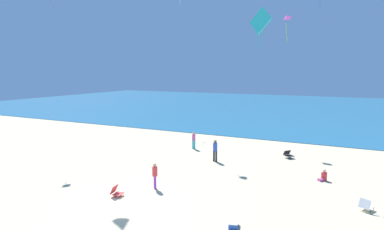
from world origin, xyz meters
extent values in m
plane|color=#C6B58C|center=(0.00, 10.00, 0.00)|extent=(120.00, 120.00, 0.00)
cube|color=#236084|center=(0.00, 48.47, 0.03)|extent=(120.00, 60.00, 0.05)
cube|color=#D13D3D|center=(-1.21, 0.92, 0.15)|extent=(0.52, 0.59, 0.03)
cube|color=#D13D3D|center=(-1.45, 0.88, 0.37)|extent=(0.31, 0.56, 0.45)
cylinder|color=#B7B7BC|center=(-1.11, 1.20, 0.08)|extent=(0.02, 0.02, 0.15)
cylinder|color=#B7B7BC|center=(-1.04, 0.67, 0.08)|extent=(0.02, 0.02, 0.15)
cube|color=black|center=(5.56, 12.72, 0.20)|extent=(0.80, 0.81, 0.03)
cube|color=black|center=(5.33, 12.92, 0.38)|extent=(0.54, 0.57, 0.37)
cylinder|color=#B7B7BC|center=(5.88, 12.83, 0.10)|extent=(0.02, 0.02, 0.20)
cylinder|color=#B7B7BC|center=(5.50, 12.39, 0.10)|extent=(0.02, 0.02, 0.20)
cube|color=white|center=(10.50, 4.78, 0.17)|extent=(0.66, 0.65, 0.03)
cube|color=white|center=(10.39, 4.55, 0.38)|extent=(0.54, 0.41, 0.43)
cylinder|color=#B7B7BC|center=(10.33, 5.02, 0.09)|extent=(0.02, 0.02, 0.17)
cylinder|color=#B7B7BC|center=(10.79, 4.80, 0.09)|extent=(0.02, 0.02, 0.17)
cube|color=#2D56B7|center=(5.35, 0.38, 0.10)|extent=(0.51, 0.64, 0.20)
cube|color=white|center=(5.35, 0.38, 0.22)|extent=(0.53, 0.66, 0.04)
cylinder|color=black|center=(0.89, 9.47, 0.40)|extent=(0.14, 0.14, 0.79)
cylinder|color=black|center=(0.72, 9.46, 0.40)|extent=(0.14, 0.14, 0.79)
cylinder|color=blue|center=(0.81, 9.47, 1.09)|extent=(0.32, 0.32, 0.59)
sphere|color=#846047|center=(0.81, 9.47, 1.48)|extent=(0.22, 0.22, 0.22)
cylinder|color=#19ADB2|center=(-2.21, 12.26, 0.36)|extent=(0.13, 0.13, 0.72)
cylinder|color=#19ADB2|center=(-2.37, 12.27, 0.36)|extent=(0.13, 0.13, 0.72)
cylinder|color=#D8599E|center=(-2.29, 12.27, 0.99)|extent=(0.31, 0.31, 0.54)
sphere|color=tan|center=(-2.29, 12.27, 1.34)|extent=(0.20, 0.20, 0.20)
cylinder|color=red|center=(8.32, 8.45, 0.25)|extent=(0.47, 0.47, 0.51)
sphere|color=beige|center=(8.32, 8.45, 0.60)|extent=(0.20, 0.20, 0.20)
cube|color=#D8599E|center=(8.19, 8.30, 0.07)|extent=(0.44, 0.45, 0.15)
cylinder|color=purple|center=(-0.16, 2.84, 0.36)|extent=(0.13, 0.13, 0.73)
cylinder|color=purple|center=(-0.06, 2.72, 0.36)|extent=(0.13, 0.13, 0.73)
cylinder|color=red|center=(-0.11, 2.78, 1.00)|extent=(0.41, 0.41, 0.55)
sphere|color=tan|center=(-0.11, 2.78, 1.36)|extent=(0.20, 0.20, 0.20)
pyramid|color=#DB3DA8|center=(5.72, 8.69, 9.82)|extent=(0.47, 0.59, 0.28)
cylinder|color=#99DB33|center=(5.74, 8.68, 8.88)|extent=(0.15, 0.04, 1.12)
cube|color=#1EADAD|center=(6.59, -0.81, 8.28)|extent=(0.88, 0.50, 0.96)
cylinder|color=#1EADAD|center=(6.59, -0.81, 7.66)|extent=(0.04, 0.05, 0.55)
cylinder|color=white|center=(-4.05, 13.20, 12.47)|extent=(0.07, 0.06, 0.95)
cylinder|color=blue|center=(6.36, 21.33, 12.94)|extent=(0.05, 0.07, 0.81)
camera|label=1|loc=(9.56, -12.13, 6.56)|focal=30.49mm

